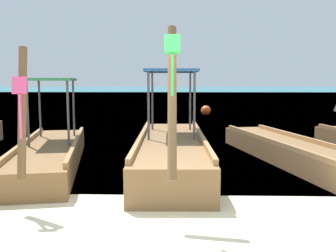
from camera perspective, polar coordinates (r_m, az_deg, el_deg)
ground at (r=5.32m, az=-1.07°, el=-13.96°), size 120.00×120.00×0.00m
sea_water at (r=66.21m, az=1.51°, el=5.06°), size 120.00×120.00×0.00m
longtail_boat_pink_ribbon at (r=8.83m, az=-16.98°, el=-3.76°), size 2.18×5.70×2.39m
longtail_boat_green_ribbon at (r=8.47m, az=0.50°, el=-3.53°), size 1.53×6.58×2.64m
longtail_boat_orange_ribbon at (r=9.15m, az=18.28°, el=-3.85°), size 2.38×6.90×2.64m
mooring_buoy_near at (r=21.09m, az=5.60°, el=2.29°), size 0.54×0.54×0.54m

